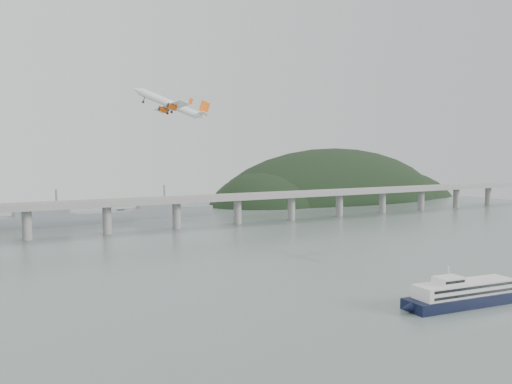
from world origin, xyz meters
TOP-DOWN VIEW (x-y plane):
  - ground at (0.00, 0.00)m, footprint 900.00×900.00m
  - bridge at (-1.15, 200.00)m, footprint 800.00×22.00m
  - headland at (285.18, 331.75)m, footprint 365.00×155.00m
  - ferry at (31.87, -36.27)m, footprint 78.23×19.84m
  - airliner at (-21.98, 102.94)m, footprint 42.91×38.77m

SIDE VIEW (x-z plane):
  - headland at x=285.18m, z-range -97.34..58.66m
  - ground at x=0.00m, z-range 0.00..0.00m
  - ferry at x=31.87m, z-range -3.38..11.39m
  - bridge at x=-1.15m, z-range 5.70..29.60m
  - airliner at x=-21.98m, z-range 70.28..87.44m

